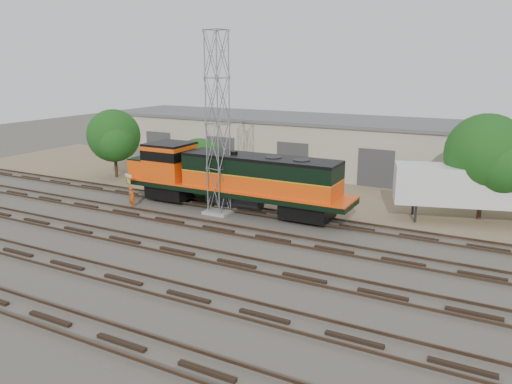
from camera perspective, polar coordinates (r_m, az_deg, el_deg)
The scene contains 12 objects.
ground at distance 29.98m, azimuth 0.65°, elevation -6.34°, with size 140.00×140.00×0.00m, color #47423A.
dirt_strip at distance 43.25m, azimuth 9.81°, elevation 0.03°, with size 80.00×16.00×0.02m, color #726047.
tracks at distance 27.51m, azimuth -2.25°, elevation -8.15°, with size 80.00×20.40×0.28m.
warehouse at distance 50.20m, azimuth 12.88°, elevation 4.97°, with size 58.40×10.40×5.30m.
locomotive at distance 36.95m, azimuth -2.92°, elevation 1.71°, with size 18.17×3.19×4.37m.
signal_tower at distance 35.49m, azimuth -4.38°, elevation 7.36°, with size 1.90×1.90×12.85m.
sign_post at distance 39.87m, azimuth -14.33°, elevation 1.03°, with size 0.92×0.44×2.41m.
worker at distance 39.03m, azimuth -13.98°, elevation -0.56°, with size 0.59×0.39×1.62m, color #D3490B.
semi_trailer at distance 37.38m, azimuth 25.73°, elevation 0.35°, with size 12.86×5.91×3.89m.
tree_west at distance 48.99m, azimuth -15.87°, elevation 6.02°, with size 5.22×4.98×6.51m.
tree_mid at distance 41.34m, azimuth -6.29°, elevation 2.43°, with size 5.25×5.00×5.00m.
tree_east at distance 37.33m, azimuth 25.17°, elevation 3.67°, with size 5.78×5.50×7.43m.
Camera 1 is at (12.83, -24.90, 10.68)m, focal length 35.00 mm.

